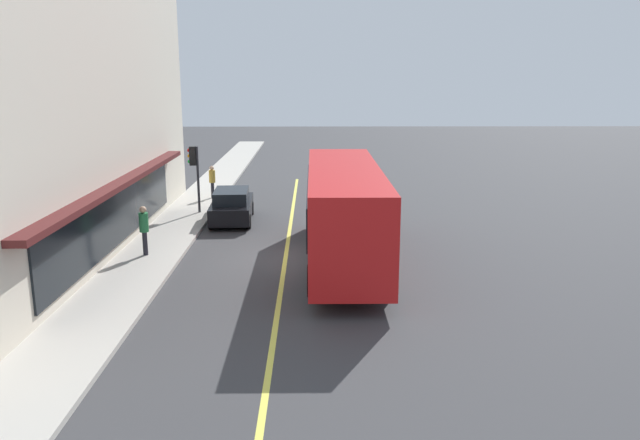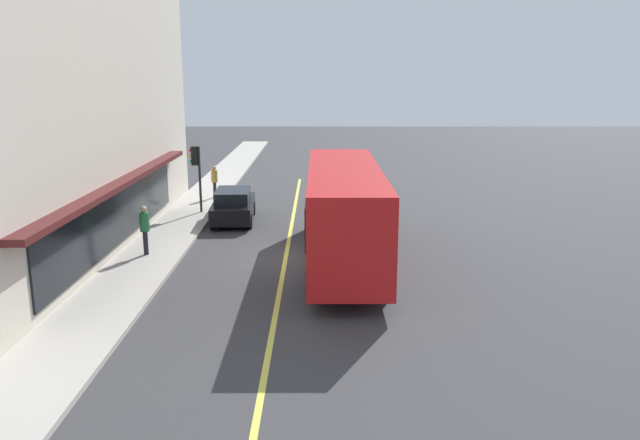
% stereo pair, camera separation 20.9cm
% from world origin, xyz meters
% --- Properties ---
extents(ground, '(120.00, 120.00, 0.00)m').
position_xyz_m(ground, '(0.00, 0.00, 0.00)').
color(ground, '#38383A').
extents(sidewalk, '(80.00, 2.45, 0.15)m').
position_xyz_m(sidewalk, '(0.00, 5.07, 0.07)').
color(sidewalk, '#B2ADA3').
rests_on(sidewalk, ground).
extents(lane_centre_stripe, '(36.00, 0.16, 0.01)m').
position_xyz_m(lane_centre_stripe, '(0.00, 0.00, 0.00)').
color(lane_centre_stripe, '#D8D14C').
rests_on(lane_centre_stripe, ground).
extents(bus, '(11.14, 2.63, 3.50)m').
position_xyz_m(bus, '(-0.51, -2.14, 1.99)').
color(bus, red).
rests_on(bus, ground).
extents(traffic_light, '(0.30, 0.52, 3.20)m').
position_xyz_m(traffic_light, '(7.38, 4.65, 2.53)').
color(traffic_light, '#2D2D33').
rests_on(traffic_light, sidewalk).
extents(car_black, '(4.39, 2.04, 1.52)m').
position_xyz_m(car_black, '(6.01, 2.74, 0.74)').
color(car_black, black).
rests_on(car_black, ground).
extents(pedestrian_waiting, '(0.34, 0.34, 1.74)m').
position_xyz_m(pedestrian_waiting, '(11.01, 4.41, 1.20)').
color(pedestrian_waiting, black).
rests_on(pedestrian_waiting, sidewalk).
extents(pedestrian_near_storefront, '(0.34, 0.34, 1.85)m').
position_xyz_m(pedestrian_near_storefront, '(0.03, 5.19, 1.27)').
color(pedestrian_near_storefront, black).
rests_on(pedestrian_near_storefront, sidewalk).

